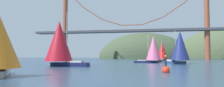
% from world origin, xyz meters
% --- Properties ---
extents(ground_plane, '(360.00, 360.00, 0.00)m').
position_xyz_m(ground_plane, '(0.00, 0.00, 0.00)').
color(ground_plane, '#2D4760').
extents(headland_right, '(63.78, 44.00, 43.44)m').
position_xyz_m(headland_right, '(60.00, 135.00, 0.00)').
color(headland_right, '#4C5B3D').
rests_on(headland_right, ground_plane).
extents(headland_center, '(68.20, 44.00, 38.09)m').
position_xyz_m(headland_center, '(5.00, 135.00, 0.00)').
color(headland_center, '#425138').
rests_on(headland_center, ground_plane).
extents(suspension_bridge, '(116.32, 6.00, 42.41)m').
position_xyz_m(suspension_bridge, '(-0.00, 95.00, 18.51)').
color(suspension_bridge, brown).
rests_on(suspension_bridge, ground_plane).
extents(sailboat_red_spinnaker, '(4.57, 7.27, 7.47)m').
position_xyz_m(sailboat_red_spinnaker, '(15.28, 55.99, 3.85)').
color(sailboat_red_spinnaker, black).
rests_on(sailboat_red_spinnaker, ground_plane).
extents(sailboat_pink_spinnaker, '(8.94, 5.24, 9.21)m').
position_xyz_m(sailboat_pink_spinnaker, '(12.03, 44.86, 4.48)').
color(sailboat_pink_spinnaker, '#191E4C').
rests_on(sailboat_pink_spinnaker, ground_plane).
extents(sailboat_crimson_sail, '(9.88, 6.18, 11.77)m').
position_xyz_m(sailboat_crimson_sail, '(-7.83, 18.90, 5.28)').
color(sailboat_crimson_sail, '#191E4C').
rests_on(sailboat_crimson_sail, ground_plane).
extents(sailboat_navy_sail, '(8.20, 7.98, 9.30)m').
position_xyz_m(sailboat_navy_sail, '(19.20, 36.05, 4.84)').
color(sailboat_navy_sail, navy).
rests_on(sailboat_navy_sail, ground_plane).
extents(channel_buoy, '(1.10, 1.10, 2.64)m').
position_xyz_m(channel_buoy, '(13.90, 6.57, 0.37)').
color(channel_buoy, red).
rests_on(channel_buoy, ground_plane).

